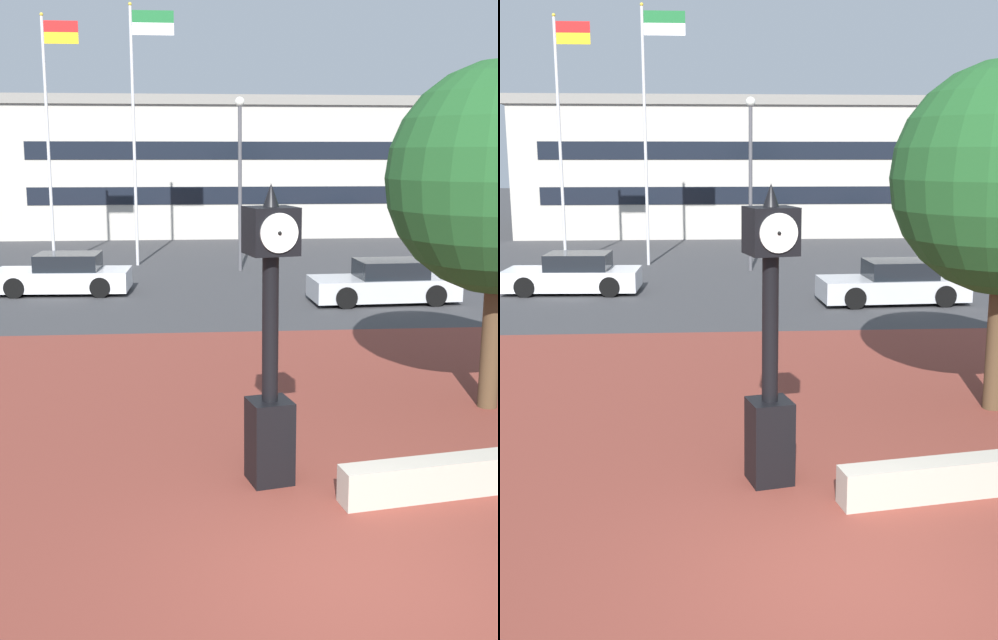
# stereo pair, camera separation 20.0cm
# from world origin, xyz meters

# --- Properties ---
(ground_plane) EXTENTS (200.00, 200.00, 0.00)m
(ground_plane) POSITION_xyz_m (0.00, 0.00, 0.00)
(ground_plane) COLOR #38383A
(plaza_brick_paving) EXTENTS (44.00, 15.59, 0.01)m
(plaza_brick_paving) POSITION_xyz_m (0.00, 3.79, 0.00)
(plaza_brick_paving) COLOR brown
(plaza_brick_paving) RESTS_ON ground
(planter_wall) EXTENTS (3.22, 0.94, 0.50)m
(planter_wall) POSITION_xyz_m (1.72, 1.87, 0.25)
(planter_wall) COLOR #ADA393
(planter_wall) RESTS_ON ground
(street_clock) EXTENTS (0.72, 0.76, 4.00)m
(street_clock) POSITION_xyz_m (-0.68, 2.47, 1.81)
(street_clock) COLOR black
(street_clock) RESTS_ON ground
(car_street_near) EXTENTS (4.35, 2.09, 1.28)m
(car_street_near) POSITION_xyz_m (-5.61, 17.66, 0.57)
(car_street_near) COLOR silver
(car_street_near) RESTS_ON ground
(car_street_mid) EXTENTS (4.42, 2.04, 1.28)m
(car_street_mid) POSITION_xyz_m (4.23, 15.22, 0.57)
(car_street_mid) COLOR #B7BABF
(car_street_mid) RESTS_ON ground
(flagpole_primary) EXTENTS (1.40, 0.14, 9.57)m
(flagpole_primary) POSITION_xyz_m (-6.81, 23.96, 5.44)
(flagpole_primary) COLOR silver
(flagpole_primary) RESTS_ON ground
(flagpole_secondary) EXTENTS (1.70, 0.14, 9.99)m
(flagpole_secondary) POSITION_xyz_m (-3.46, 23.96, 5.82)
(flagpole_secondary) COLOR silver
(flagpole_secondary) RESTS_ON ground
(civic_building) EXTENTS (30.59, 15.22, 7.36)m
(civic_building) POSITION_xyz_m (3.82, 40.88, 3.69)
(civic_building) COLOR #B2ADA3
(civic_building) RESTS_ON ground
(street_lamp_post) EXTENTS (0.36, 0.36, 6.44)m
(street_lamp_post) POSITION_xyz_m (0.39, 22.08, 3.96)
(street_lamp_post) COLOR #4C4C51
(street_lamp_post) RESTS_ON ground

